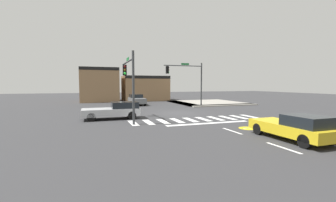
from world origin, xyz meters
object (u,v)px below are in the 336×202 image
car_silver (115,110)px  car_yellow (295,127)px  car_gray (137,100)px  traffic_signal_northeast (187,76)px  traffic_signal_southwest (129,75)px

car_silver → car_yellow: 13.47m
car_yellow → car_gray: 23.14m
traffic_signal_northeast → traffic_signal_southwest: 12.99m
car_yellow → car_gray: car_gray is taller
car_silver → car_gray: (4.32, 12.12, 0.03)m
traffic_signal_southwest → car_silver: bearing=38.9°
car_gray → traffic_signal_southwest: bearing=-13.7°
traffic_signal_southwest → car_silver: (-1.04, 1.29, -2.92)m
traffic_signal_northeast → traffic_signal_southwest: bearing=45.0°
car_yellow → car_gray: (-3.88, 22.81, 0.06)m
traffic_signal_northeast → car_silver: traffic_signal_northeast is taller
traffic_signal_southwest → car_gray: bearing=-13.7°
traffic_signal_southwest → car_gray: 14.10m
car_yellow → car_gray: bearing=9.7°
car_silver → car_yellow: size_ratio=1.05×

